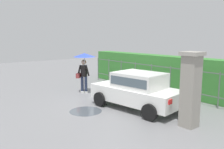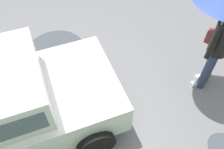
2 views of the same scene
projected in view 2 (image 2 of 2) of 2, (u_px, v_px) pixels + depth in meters
ground_plane at (96, 119)px, 4.19m from camera, size 40.00×40.00×0.00m
puddle_near at (56, 49)px, 5.30m from camera, size 1.27×1.27×0.00m
puddle_far at (224, 147)px, 3.86m from camera, size 0.51×0.51×0.00m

